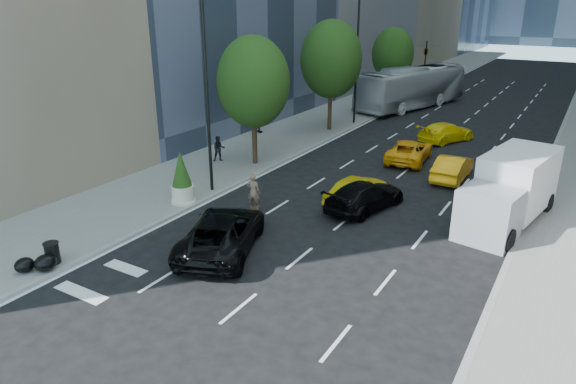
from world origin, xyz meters
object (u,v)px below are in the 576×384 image
Objects in this scene: skateboarder at (253,194)px; black_sedan_lincoln at (222,232)px; black_sedan_mercedes at (365,196)px; city_bus at (412,87)px; planter_shrub at (182,178)px; box_truck at (510,190)px; trash_can at (52,253)px.

black_sedan_lincoln is (1.20, -3.94, -0.09)m from skateboarder.
city_bus reaches higher than black_sedan_mercedes.
city_bus is 29.21m from planter_shrub.
box_truck is 8.61× the size of trash_can.
box_truck is 2.65× the size of planter_shrub.
black_sedan_lincoln is 2.17× the size of planter_shrub.
black_sedan_lincoln is at bearing -126.79° from box_truck.
black_sedan_lincoln is at bearing 43.28° from trash_can.
city_bus is at bearing -98.06° from skateboarder.
skateboarder is 0.68× the size of planter_shrub.
city_bus is 5.19× the size of planter_shrub.
city_bus is 36.40m from trash_can.
trash_can is at bearing -77.31° from city_bus.
skateboarder is 0.26× the size of box_truck.
city_bus reaches higher than trash_can.
planter_shrub is (-3.40, -1.09, 0.50)m from skateboarder.
trash_can is at bearing -126.71° from box_truck.
planter_shrub is (-4.60, 2.85, 0.60)m from black_sedan_lincoln.
black_sedan_mercedes is 0.69× the size of box_truck.
planter_shrub reaches higher than skateboarder.
black_sedan_mercedes is 1.83× the size of planter_shrub.
box_truck is (9.25, 8.63, 0.80)m from black_sedan_lincoln.
skateboarder is 5.28m from black_sedan_mercedes.
skateboarder is 3.61m from planter_shrub.
black_sedan_mercedes is 5.95× the size of trash_can.
black_sedan_mercedes is at bearing 27.20° from planter_shrub.
box_truck is at bearing 22.65° from planter_shrub.
planter_shrub is (0.00, 7.18, 0.83)m from trash_can.
black_sedan_mercedes is (3.20, 6.86, -0.09)m from black_sedan_lincoln.
box_truck reaches higher than trash_can.
skateboarder is at bearing 17.77° from planter_shrub.
skateboarder is at bearing -71.21° from city_bus.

